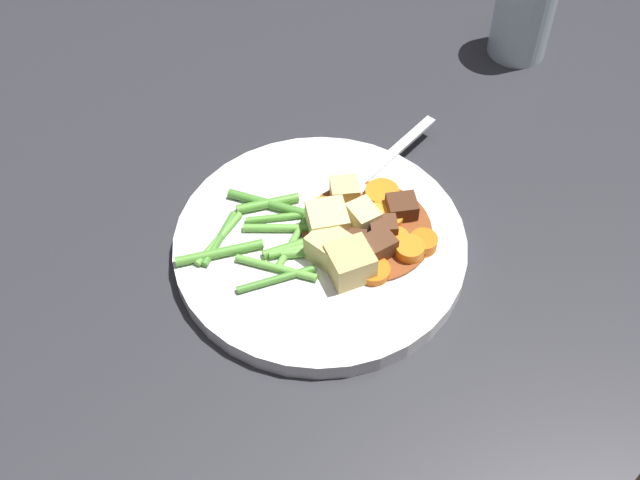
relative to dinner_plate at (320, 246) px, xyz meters
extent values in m
plane|color=#2D2D33|center=(0.00, 0.00, -0.01)|extent=(3.00, 3.00, 0.00)
cylinder|color=white|center=(0.00, 0.00, 0.00)|extent=(0.26, 0.26, 0.02)
cylinder|color=brown|center=(0.04, -0.01, 0.01)|extent=(0.12, 0.12, 0.00)
cylinder|color=orange|center=(0.08, -0.04, 0.02)|extent=(0.03, 0.03, 0.01)
cylinder|color=orange|center=(0.03, -0.05, 0.01)|extent=(0.03, 0.03, 0.01)
cylinder|color=orange|center=(0.07, -0.04, 0.02)|extent=(0.03, 0.03, 0.01)
cylinder|color=orange|center=(0.06, 0.00, 0.01)|extent=(0.04, 0.04, 0.01)
cylinder|color=orange|center=(0.06, -0.03, 0.01)|extent=(0.04, 0.04, 0.01)
cylinder|color=orange|center=(0.07, 0.03, 0.01)|extent=(0.04, 0.04, 0.01)
cylinder|color=orange|center=(0.01, 0.03, 0.01)|extent=(0.04, 0.04, 0.01)
cube|color=#EAD68C|center=(0.01, 0.01, 0.02)|extent=(0.04, 0.04, 0.03)
cube|color=#EAD68C|center=(0.04, 0.00, 0.02)|extent=(0.03, 0.03, 0.02)
cube|color=#E5CC7A|center=(0.00, -0.02, 0.02)|extent=(0.04, 0.04, 0.03)
cube|color=#DBBC6B|center=(0.01, -0.04, 0.02)|extent=(0.04, 0.03, 0.03)
cube|color=#E5CC7A|center=(0.04, 0.04, 0.02)|extent=(0.03, 0.03, 0.02)
cube|color=#4C2B19|center=(0.08, 0.00, 0.02)|extent=(0.03, 0.03, 0.02)
cube|color=#4C2B19|center=(0.02, -0.02, 0.02)|extent=(0.03, 0.03, 0.02)
cube|color=#56331E|center=(0.05, -0.02, 0.02)|extent=(0.03, 0.02, 0.02)
cube|color=#56331E|center=(0.04, -0.03, 0.02)|extent=(0.03, 0.03, 0.02)
cylinder|color=#4C8E33|center=(-0.08, 0.03, 0.01)|extent=(0.05, 0.05, 0.01)
cylinder|color=#66AD42|center=(-0.02, 0.01, 0.01)|extent=(0.06, 0.06, 0.01)
cylinder|color=#66AD42|center=(-0.01, -0.01, 0.01)|extent=(0.07, 0.02, 0.01)
cylinder|color=#66AD42|center=(-0.08, 0.03, 0.01)|extent=(0.06, 0.05, 0.01)
cylinder|color=#4C8E33|center=(-0.05, -0.03, 0.01)|extent=(0.07, 0.01, 0.01)
cylinder|color=#599E38|center=(-0.02, 0.00, 0.01)|extent=(0.07, 0.01, 0.01)
cylinder|color=#4C8E33|center=(-0.03, 0.05, 0.01)|extent=(0.07, 0.06, 0.01)
cylinder|color=#66AD42|center=(-0.05, -0.02, 0.01)|extent=(0.06, 0.05, 0.01)
cylinder|color=#66AD42|center=(-0.01, -0.01, 0.01)|extent=(0.06, 0.02, 0.01)
cylinder|color=#599E38|center=(-0.03, 0.04, 0.01)|extent=(0.06, 0.02, 0.01)
cylinder|color=#599E38|center=(-0.09, 0.02, 0.01)|extent=(0.08, 0.02, 0.01)
cylinder|color=#66AD42|center=(-0.02, 0.02, 0.01)|extent=(0.08, 0.04, 0.01)
cylinder|color=#599E38|center=(-0.03, 0.05, 0.01)|extent=(0.06, 0.02, 0.01)
cube|color=silver|center=(0.11, 0.08, 0.01)|extent=(0.11, 0.06, 0.00)
cube|color=silver|center=(0.05, 0.05, 0.01)|extent=(0.03, 0.03, 0.00)
cylinder|color=silver|center=(0.02, 0.04, 0.01)|extent=(0.04, 0.02, 0.00)
cylinder|color=silver|center=(0.02, 0.03, 0.01)|extent=(0.04, 0.02, 0.00)
cylinder|color=silver|center=(0.03, 0.03, 0.01)|extent=(0.04, 0.02, 0.00)
cylinder|color=silver|center=(0.03, 0.02, 0.01)|extent=(0.04, 0.02, 0.00)
cylinder|color=silver|center=(0.31, 0.19, 0.04)|extent=(0.06, 0.06, 0.10)
camera|label=1|loc=(-0.17, -0.43, 0.59)|focal=46.79mm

